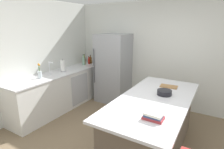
# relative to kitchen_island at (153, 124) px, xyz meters

# --- Properties ---
(wall_rear) EXTENTS (6.00, 0.10, 2.60)m
(wall_rear) POSITION_rel_kitchen_island_xyz_m (-0.40, 1.85, 0.84)
(wall_rear) COLOR silver
(wall_rear) RESTS_ON ground_plane
(wall_left) EXTENTS (0.10, 6.00, 2.60)m
(wall_left) POSITION_rel_kitchen_island_xyz_m (-2.85, -0.40, 0.84)
(wall_left) COLOR silver
(wall_left) RESTS_ON ground_plane
(counter_run_left) EXTENTS (0.67, 2.67, 0.92)m
(counter_run_left) POSITION_rel_kitchen_island_xyz_m (-2.48, 0.38, -0.01)
(counter_run_left) COLOR silver
(counter_run_left) RESTS_ON ground_plane
(kitchen_island) EXTENTS (1.03, 2.25, 0.92)m
(kitchen_island) POSITION_rel_kitchen_island_xyz_m (0.00, 0.00, 0.00)
(kitchen_island) COLOR brown
(kitchen_island) RESTS_ON ground_plane
(refrigerator) EXTENTS (0.80, 0.74, 1.81)m
(refrigerator) POSITION_rel_kitchen_island_xyz_m (-1.61, 1.45, 0.44)
(refrigerator) COLOR #93969B
(refrigerator) RESTS_ON ground_plane
(sink_faucet) EXTENTS (0.15, 0.05, 0.30)m
(sink_faucet) POSITION_rel_kitchen_island_xyz_m (-2.53, 0.14, 0.61)
(sink_faucet) COLOR silver
(sink_faucet) RESTS_ON counter_run_left
(flower_vase) EXTENTS (0.08, 0.08, 0.33)m
(flower_vase) POSITION_rel_kitchen_island_xyz_m (-2.47, -0.20, 0.56)
(flower_vase) COLOR silver
(flower_vase) RESTS_ON counter_run_left
(paper_towel_roll) EXTENTS (0.14, 0.14, 0.31)m
(paper_towel_roll) POSITION_rel_kitchen_island_xyz_m (-2.48, 0.48, 0.59)
(paper_towel_roll) COLOR gray
(paper_towel_roll) RESTS_ON counter_run_left
(whiskey_bottle) EXTENTS (0.07, 0.07, 0.25)m
(whiskey_bottle) POSITION_rel_kitchen_island_xyz_m (-2.49, 1.61, 0.55)
(whiskey_bottle) COLOR brown
(whiskey_bottle) RESTS_ON counter_run_left
(hot_sauce_bottle) EXTENTS (0.05, 0.05, 0.23)m
(hot_sauce_bottle) POSITION_rel_kitchen_island_xyz_m (-2.48, 1.51, 0.54)
(hot_sauce_bottle) COLOR red
(hot_sauce_bottle) RESTS_ON counter_run_left
(olive_oil_bottle) EXTENTS (0.06, 0.06, 0.30)m
(olive_oil_bottle) POSITION_rel_kitchen_island_xyz_m (-2.55, 1.40, 0.57)
(olive_oil_bottle) COLOR olive
(olive_oil_bottle) RESTS_ON counter_run_left
(gin_bottle) EXTENTS (0.07, 0.07, 0.30)m
(gin_bottle) POSITION_rel_kitchen_island_xyz_m (-2.52, 1.32, 0.57)
(gin_bottle) COLOR #8CB79E
(gin_bottle) RESTS_ON counter_run_left
(cookbook_stack) EXTENTS (0.24, 0.17, 0.09)m
(cookbook_stack) POSITION_rel_kitchen_island_xyz_m (0.19, -0.65, 0.49)
(cookbook_stack) COLOR #A83338
(cookbook_stack) RESTS_ON kitchen_island
(mixing_bowl) EXTENTS (0.24, 0.24, 0.08)m
(mixing_bowl) POSITION_rel_kitchen_island_xyz_m (0.09, 0.22, 0.49)
(mixing_bowl) COLOR black
(mixing_bowl) RESTS_ON kitchen_island
(cutting_board) EXTENTS (0.32, 0.21, 0.02)m
(cutting_board) POSITION_rel_kitchen_island_xyz_m (0.05, 0.65, 0.46)
(cutting_board) COLOR #9E7042
(cutting_board) RESTS_ON kitchen_island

